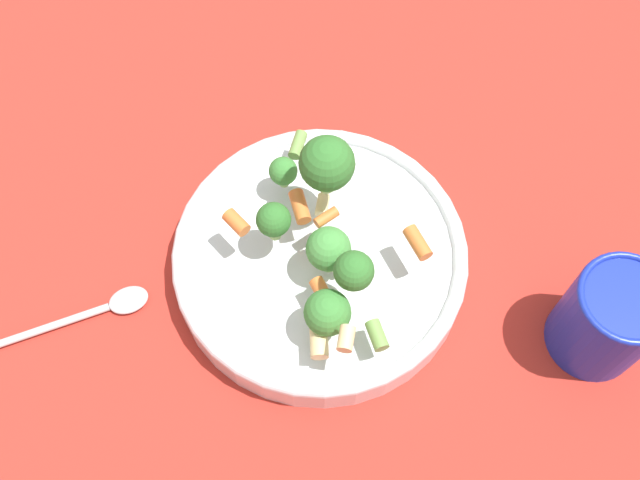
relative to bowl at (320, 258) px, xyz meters
name	(u,v)px	position (x,y,z in m)	size (l,w,h in m)	color
ground_plane	(320,267)	(0.00, 0.00, -0.02)	(3.00, 3.00, 0.00)	#B72D23
bowl	(320,258)	(0.00, 0.00, 0.00)	(0.27, 0.27, 0.04)	silver
pasta_salad	(323,231)	(0.00, 0.01, 0.07)	(0.18, 0.18, 0.10)	#8CB766
cup	(608,318)	(-0.07, 0.24, 0.03)	(0.08, 0.08, 0.10)	#192DAD
spoon	(96,311)	(0.15, -0.15, -0.02)	(0.13, 0.11, 0.01)	silver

